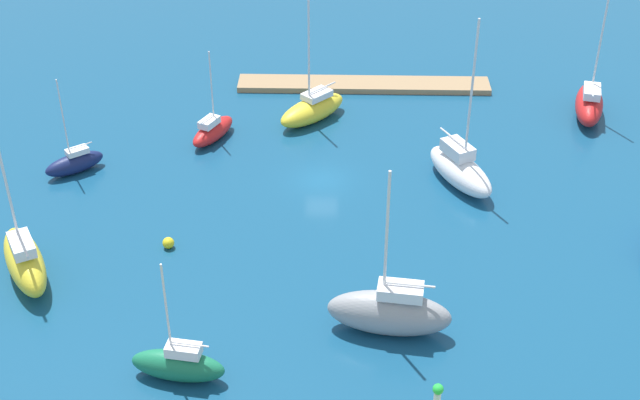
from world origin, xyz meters
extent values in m
plane|color=navy|center=(0.00, 0.00, 0.00)|extent=(160.00, 160.00, 0.00)
cube|color=#997A56|center=(-3.50, -16.38, 0.26)|extent=(23.26, 2.97, 0.52)
sphere|color=green|center=(-6.31, 26.83, 4.85)|extent=(0.56, 0.56, 0.56)
ellipsoid|color=red|center=(9.19, -6.17, 0.76)|extent=(3.92, 5.48, 1.53)
cube|color=silver|center=(9.38, -5.79, 1.82)|extent=(1.79, 2.16, 0.60)
cylinder|color=silver|center=(9.07, -6.40, 4.67)|extent=(0.13, 0.13, 6.29)
cylinder|color=silver|center=(9.53, -5.49, 2.27)|extent=(1.01, 1.87, 0.10)
ellipsoid|color=yellow|center=(19.02, 12.67, 1.36)|extent=(5.54, 7.53, 2.73)
cube|color=silver|center=(18.74, 13.19, 3.10)|extent=(2.46, 2.97, 0.75)
cylinder|color=silver|center=(19.20, 12.35, 7.69)|extent=(0.18, 0.18, 9.92)
cylinder|color=silver|center=(18.40, 13.78, 3.63)|extent=(1.72, 2.94, 0.14)
ellipsoid|color=white|center=(-10.58, 0.30, 1.14)|extent=(5.72, 7.76, 2.28)
cube|color=silver|center=(-10.30, -0.22, 2.76)|extent=(2.60, 3.08, 0.96)
cylinder|color=silver|center=(-10.75, 0.63, 7.92)|extent=(0.18, 0.18, 11.28)
cylinder|color=silver|center=(-9.96, -0.88, 3.39)|extent=(1.71, 3.08, 0.14)
ellipsoid|color=#19724C|center=(7.63, 21.51, 0.94)|extent=(5.65, 2.48, 1.88)
cube|color=silver|center=(7.20, 21.58, 2.21)|extent=(2.10, 1.29, 0.67)
cylinder|color=silver|center=(7.90, 21.47, 5.00)|extent=(0.13, 0.13, 6.25)
cylinder|color=silver|center=(6.81, 21.64, 2.69)|extent=(2.19, 0.43, 0.10)
ellipsoid|color=#141E4C|center=(19.34, -0.67, 0.78)|extent=(4.67, 4.08, 1.56)
cube|color=silver|center=(19.04, -0.90, 1.78)|extent=(1.90, 1.76, 0.45)
cylinder|color=silver|center=(19.52, -0.52, 4.82)|extent=(0.11, 0.11, 6.52)
cylinder|color=silver|center=(18.77, -1.10, 2.16)|extent=(1.56, 1.22, 0.09)
ellipsoid|color=gray|center=(-4.46, 17.24, 1.42)|extent=(7.76, 3.41, 2.84)
cube|color=silver|center=(-5.05, 17.32, 3.22)|extent=(2.87, 1.81, 0.76)
cylinder|color=silver|center=(-4.09, 17.19, 7.12)|extent=(0.18, 0.18, 8.56)
cylinder|color=silver|center=(-5.56, 17.39, 3.75)|extent=(2.98, 0.54, 0.14)
ellipsoid|color=red|center=(-22.94, -11.04, 1.18)|extent=(3.85, 7.50, 2.36)
cube|color=silver|center=(-22.81, -10.48, 2.70)|extent=(1.93, 2.82, 0.68)
cylinder|color=silver|center=(-23.01, -11.39, 7.88)|extent=(0.17, 0.17, 11.04)
cylinder|color=silver|center=(-22.68, -9.93, 3.19)|extent=(0.80, 2.95, 0.14)
ellipsoid|color=yellow|center=(1.05, -9.74, 0.99)|extent=(6.69, 6.84, 1.99)
cube|color=silver|center=(0.66, -10.15, 2.26)|extent=(2.84, 2.88, 0.55)
cylinder|color=silver|center=(1.29, -9.49, 7.02)|extent=(0.17, 0.17, 10.06)
cylinder|color=silver|center=(0.21, -10.62, 2.69)|extent=(2.26, 2.36, 0.14)
sphere|color=yellow|center=(10.35, 9.08, 0.40)|extent=(0.81, 0.81, 0.81)
camera|label=1|loc=(-1.33, 57.65, 36.10)|focal=49.35mm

